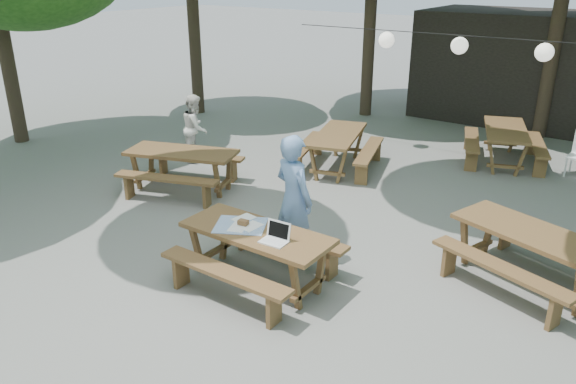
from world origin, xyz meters
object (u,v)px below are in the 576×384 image
(picnic_table_nw, at_px, (183,169))
(second_person, at_px, (195,128))
(main_picnic_table, at_px, (257,256))
(woman, at_px, (294,199))

(picnic_table_nw, relative_size, second_person, 1.64)
(main_picnic_table, height_order, second_person, second_person)
(second_person, bearing_deg, main_picnic_table, -160.72)
(picnic_table_nw, xyz_separation_m, second_person, (-1.00, 1.41, 0.32))
(woman, relative_size, second_person, 1.30)
(picnic_table_nw, distance_m, second_person, 1.75)
(picnic_table_nw, bearing_deg, woman, -37.10)
(picnic_table_nw, bearing_deg, second_person, 105.89)
(main_picnic_table, height_order, woman, woman)
(main_picnic_table, xyz_separation_m, picnic_table_nw, (-3.17, 1.82, 0.00))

